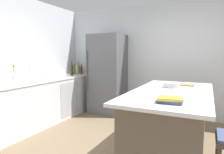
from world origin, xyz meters
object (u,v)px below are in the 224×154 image
(paper_towel_roll, at_px, (43,73))
(mixing_bowl, at_px, (171,85))
(sink_faucet, at_px, (30,73))
(cookbook_stack, at_px, (170,100))
(flower_vase, at_px, (14,78))
(gin_bottle, at_px, (77,70))
(kitchen_island, at_px, (171,123))
(vinegar_bottle, at_px, (79,69))
(wine_bottle, at_px, (72,70))
(whiskey_bottle, at_px, (75,70))
(hot_sauce_bottle, at_px, (71,71))
(refrigerator, at_px, (108,74))
(cutting_board, at_px, (184,85))

(paper_towel_roll, relative_size, mixing_bowl, 1.27)
(sink_faucet, height_order, cookbook_stack, sink_faucet)
(sink_faucet, xyz_separation_m, cookbook_stack, (2.79, -0.69, -0.12))
(flower_vase, xyz_separation_m, cookbook_stack, (2.69, -0.25, -0.07))
(flower_vase, relative_size, gin_bottle, 1.16)
(kitchen_island, xyz_separation_m, vinegar_bottle, (-2.72, 1.63, 0.58))
(kitchen_island, xyz_separation_m, sink_faucet, (-2.69, -0.02, 0.61))
(flower_vase, xyz_separation_m, wine_bottle, (0.01, 1.61, 0.03))
(paper_towel_roll, xyz_separation_m, gin_bottle, (0.05, 1.10, -0.02))
(sink_faucet, bearing_deg, cookbook_stack, -13.94)
(kitchen_island, xyz_separation_m, paper_towel_roll, (-2.62, 0.24, 0.59))
(kitchen_island, bearing_deg, whiskey_bottle, 152.04)
(vinegar_bottle, distance_m, hot_sauce_bottle, 0.39)
(kitchen_island, bearing_deg, gin_bottle, 152.46)
(hot_sauce_bottle, relative_size, cookbook_stack, 0.83)
(sink_faucet, relative_size, cookbook_stack, 1.10)
(refrigerator, distance_m, hot_sauce_bottle, 0.96)
(paper_towel_roll, relative_size, hot_sauce_bottle, 1.37)
(paper_towel_roll, distance_m, mixing_bowl, 2.56)
(wine_bottle, xyz_separation_m, mixing_bowl, (2.53, -0.84, -0.09))
(gin_bottle, relative_size, hot_sauce_bottle, 1.28)
(paper_towel_roll, bearing_deg, kitchen_island, -5.21)
(kitchen_island, bearing_deg, cutting_board, 81.70)
(cookbook_stack, bearing_deg, flower_vase, 174.65)
(whiskey_bottle, bearing_deg, cutting_board, -16.35)
(whiskey_bottle, xyz_separation_m, mixing_bowl, (2.66, -1.14, -0.07))
(whiskey_bottle, bearing_deg, mixing_bowl, -23.11)
(sink_faucet, bearing_deg, kitchen_island, 0.52)
(sink_faucet, relative_size, vinegar_bottle, 0.92)
(sink_faucet, bearing_deg, hot_sauce_bottle, 90.08)
(cookbook_stack, bearing_deg, kitchen_island, 97.85)
(kitchen_island, relative_size, wine_bottle, 6.09)
(vinegar_bottle, distance_m, mixing_bowl, 2.97)
(kitchen_island, relative_size, cutting_board, 6.13)
(cookbook_stack, bearing_deg, paper_towel_roll, 160.62)
(vinegar_bottle, relative_size, gin_bottle, 1.13)
(refrigerator, bearing_deg, flower_vase, -112.83)
(mixing_bowl, bearing_deg, flower_vase, -163.06)
(sink_faucet, bearing_deg, refrigerator, 58.59)
(kitchen_island, bearing_deg, refrigerator, 139.95)
(flower_vase, bearing_deg, gin_bottle, 89.17)
(kitchen_island, height_order, vinegar_bottle, vinegar_bottle)
(flower_vase, distance_m, hot_sauce_bottle, 1.71)
(paper_towel_roll, height_order, cookbook_stack, paper_towel_roll)
(kitchen_island, bearing_deg, paper_towel_roll, 174.79)
(vinegar_bottle, bearing_deg, kitchen_island, -30.97)
(refrigerator, bearing_deg, cutting_board, -25.01)
(whiskey_bottle, bearing_deg, gin_bottle, -34.42)
(paper_towel_roll, height_order, gin_bottle, paper_towel_roll)
(kitchen_island, bearing_deg, sink_faucet, -179.48)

